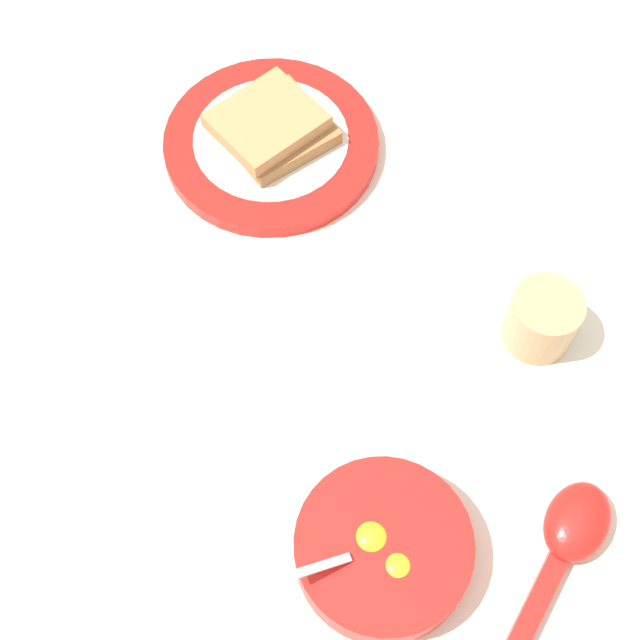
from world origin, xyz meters
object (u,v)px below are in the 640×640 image
drinking_cup (543,319)px  soup_spoon (572,533)px  egg_bowl (383,549)px  toast_sandwich (271,126)px  toast_plate (271,144)px

drinking_cup → soup_spoon: bearing=95.4°
egg_bowl → soup_spoon: bearing=-170.9°
egg_bowl → toast_sandwich: bearing=-73.0°
egg_bowl → soup_spoon: egg_bowl is taller
soup_spoon → toast_sandwich: bearing=-54.3°
soup_spoon → drinking_cup: 0.19m
egg_bowl → toast_plate: bearing=-72.8°
toast_plate → drinking_cup: drinking_cup is taller
egg_bowl → toast_sandwich: (0.13, -0.42, 0.01)m
toast_sandwich → soup_spoon: toast_sandwich is taller
toast_plate → toast_sandwich: toast_sandwich is taller
egg_bowl → toast_sandwich: egg_bowl is taller
soup_spoon → drinking_cup: size_ratio=2.30×
egg_bowl → toast_plate: (0.13, -0.42, -0.01)m
egg_bowl → toast_plate: size_ratio=0.65×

